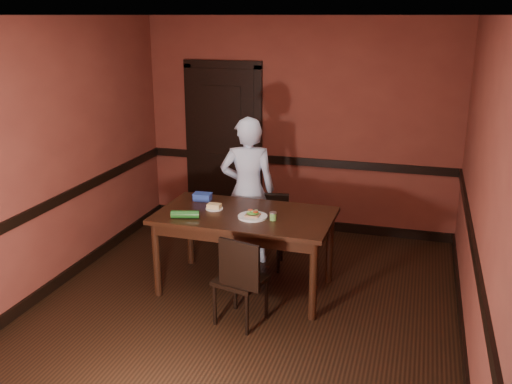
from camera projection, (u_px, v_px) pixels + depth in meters
The scene contains 22 objects.
floor at pixel (246, 305), 5.54m from camera, with size 4.00×4.50×0.01m, color black.
ceiling at pixel (244, 15), 4.74m from camera, with size 4.00×4.50×0.01m, color white.
wall_back at pixel (299, 127), 7.20m from camera, with size 4.00×0.02×2.70m, color maroon.
wall_front at pixel (120, 276), 3.08m from camera, with size 4.00×0.02×2.70m, color maroon.
wall_left at pixel (54, 156), 5.68m from camera, with size 0.02×4.50×2.70m, color maroon.
wall_right at pixel (481, 190), 4.60m from camera, with size 0.02×4.50×2.70m, color maroon.
dado_back at pixel (298, 161), 7.32m from camera, with size 4.00×0.03×0.10m, color black.
dado_left at pixel (60, 199), 5.81m from camera, with size 0.03×4.50×0.10m, color black.
dado_right at pixel (473, 241), 4.74m from camera, with size 0.03×4.50×0.10m, color black.
baseboard_back at pixel (296, 223), 7.57m from camera, with size 4.00×0.03×0.12m, color black.
baseboard_left at pixel (68, 274), 6.06m from camera, with size 0.03×4.50×0.12m, color black.
baseboard_right at pixel (462, 330), 4.99m from camera, with size 0.03×4.50×0.12m, color black.
door at pixel (223, 142), 7.52m from camera, with size 1.05×0.07×2.20m.
dining_table at pixel (245, 251), 5.78m from camera, with size 1.74×0.98×0.82m, color black.
chair_far at pixel (266, 232), 6.30m from camera, with size 0.38×0.38×0.81m, color black, non-canonical shape.
chair_near at pixel (241, 278), 5.13m from camera, with size 0.40×0.40×0.86m, color black, non-canonical shape.
person at pixel (248, 191), 6.33m from camera, with size 0.61×0.40×1.66m, color silver.
sandwich_plate at pixel (253, 216), 5.54m from camera, with size 0.29×0.29×0.07m.
sauce_jar at pixel (273, 216), 5.46m from camera, with size 0.07×0.07×0.08m.
cheese_saucer at pixel (214, 207), 5.78m from camera, with size 0.18×0.18×0.06m.
food_tub at pixel (202, 197), 6.04m from camera, with size 0.20×0.14×0.08m.
wrapped_veg at pixel (185, 214), 5.52m from camera, with size 0.08×0.08×0.27m, color #194F19.
Camera 1 is at (1.50, -4.73, 2.70)m, focal length 40.00 mm.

